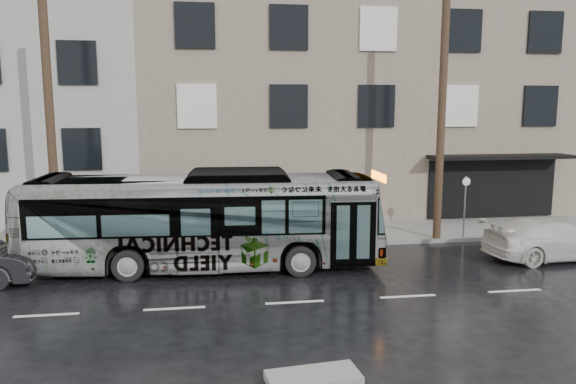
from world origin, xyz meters
The scene contains 9 objects.
ground centered at (0.00, 0.00, 0.00)m, with size 120.00×120.00×0.00m, color black.
sidewalk centered at (0.00, 4.90, 0.07)m, with size 90.00×3.60×0.15m, color gray.
building_taupe centered at (5.00, 12.70, 5.50)m, with size 20.00×12.00×11.00m, color gray.
utility_pole_front centered at (6.50, 3.30, 4.65)m, with size 0.30×0.30×9.00m, color #453322.
utility_pole_rear centered at (-7.50, 3.30, 4.65)m, with size 0.30×0.30×9.00m, color #453322.
sign_post centered at (7.60, 3.30, 1.35)m, with size 0.06×0.06×2.40m, color slate.
bus centered at (-2.42, 1.09, 1.60)m, with size 2.68×11.46×3.19m, color #B2B2B2.
white_sedan centered at (9.52, 0.48, 0.71)m, with size 1.98×4.86×1.41m, color silver.
slush_pile centered at (-0.34, -6.90, 0.09)m, with size 1.80×0.80×0.18m, color gray.
Camera 1 is at (-2.30, -16.84, 5.35)m, focal length 35.00 mm.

